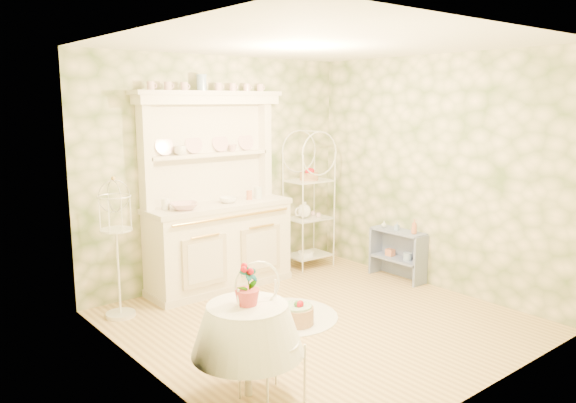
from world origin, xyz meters
TOP-DOWN VIEW (x-y plane):
  - floor at (0.00, 0.00)m, footprint 3.60×3.60m
  - ceiling at (0.00, 0.00)m, footprint 3.60×3.60m
  - wall_left at (-1.80, 0.00)m, footprint 3.60×3.60m
  - wall_right at (1.80, 0.00)m, footprint 3.60×3.60m
  - wall_back at (0.00, 1.80)m, footprint 3.60×3.60m
  - wall_front at (0.00, -1.80)m, footprint 3.60×3.60m
  - kitchen_dresser at (-0.20, 1.52)m, footprint 1.87×0.61m
  - bakers_rack at (1.18, 1.51)m, footprint 0.53×0.39m
  - side_shelf at (1.67, 0.40)m, footprint 0.35×0.75m
  - round_table at (-1.39, -0.72)m, footprint 0.77×0.77m
  - cafe_chair at (-1.30, -0.90)m, footprint 0.52×0.52m
  - birdcage_stand at (-1.49, 1.39)m, footprint 0.33×0.33m
  - floor_basket at (-0.24, 0.08)m, footprint 0.41×0.41m
  - lace_rug at (-0.19, 0.31)m, footprint 1.42×1.42m
  - bowl_floral at (-0.70, 1.44)m, footprint 0.39×0.39m
  - bowl_white at (-0.09, 1.48)m, footprint 0.25×0.25m
  - cup_left at (-0.59, 1.68)m, footprint 0.14×0.14m
  - cup_right at (0.11, 1.68)m, footprint 0.12×0.12m
  - potted_geranium at (-1.38, -0.74)m, footprint 0.17×0.13m
  - bottle_amber at (1.67, 0.16)m, footprint 0.08×0.08m
  - bottle_blue at (1.65, 0.41)m, footprint 0.05×0.05m
  - bottle_glass at (1.64, 0.61)m, footprint 0.08×0.08m

SIDE VIEW (x-z plane):
  - floor at x=0.00m, z-range 0.00..0.00m
  - lace_rug at x=-0.19m, z-range 0.00..0.01m
  - floor_basket at x=-0.24m, z-range 0.00..0.23m
  - side_shelf at x=1.67m, z-range 0.00..0.62m
  - round_table at x=-1.39m, z-range 0.00..0.70m
  - cafe_chair at x=-1.30m, z-range 0.00..0.92m
  - bottle_glass at x=1.64m, z-range 0.60..0.69m
  - bottle_blue at x=1.65m, z-range 0.60..0.70m
  - birdcage_stand at x=-1.49m, z-range 0.00..1.33m
  - bottle_amber at x=1.67m, z-range 0.59..0.77m
  - bakers_rack at x=1.18m, z-range 0.00..1.66m
  - potted_geranium at x=-1.38m, z-range 0.70..1.00m
  - bowl_floral at x=-0.70m, z-range 0.98..1.05m
  - bowl_white at x=-0.09m, z-range 0.98..1.05m
  - kitchen_dresser at x=-0.20m, z-range 0.00..2.29m
  - wall_left at x=-1.80m, z-range 1.35..1.35m
  - wall_right at x=1.80m, z-range 1.35..1.35m
  - wall_back at x=0.00m, z-range 1.35..1.35m
  - wall_front at x=0.00m, z-range 1.35..1.35m
  - cup_left at x=-0.59m, z-range 1.56..1.66m
  - cup_right at x=0.11m, z-range 1.57..1.65m
  - ceiling at x=0.00m, z-range 2.70..2.70m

